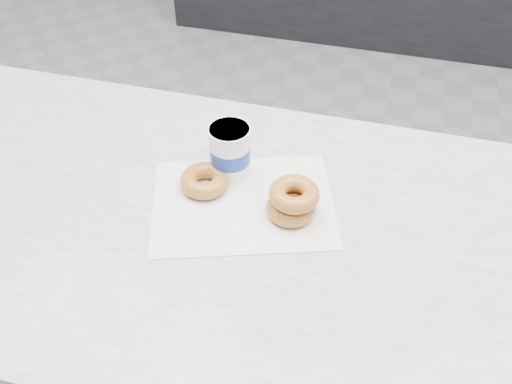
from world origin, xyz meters
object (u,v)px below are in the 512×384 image
(counter, at_px, (280,366))
(donut_stack, at_px, (293,201))
(coffee_cup, at_px, (230,151))
(donut_single, at_px, (205,181))

(counter, distance_m, donut_stack, 0.49)
(counter, height_order, coffee_cup, coffee_cup)
(counter, bearing_deg, coffee_cup, 137.16)
(coffee_cup, bearing_deg, donut_single, -100.79)
(counter, relative_size, donut_single, 31.88)
(counter, relative_size, donut_stack, 23.24)
(donut_single, xyz_separation_m, coffee_cup, (0.04, 0.05, 0.04))
(donut_single, xyz_separation_m, donut_stack, (0.18, -0.03, 0.02))
(counter, height_order, donut_stack, donut_stack)
(donut_single, distance_m, donut_stack, 0.18)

